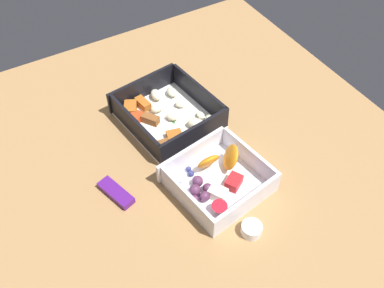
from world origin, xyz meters
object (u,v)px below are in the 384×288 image
(pasta_container, at_px, (167,115))
(fruit_bowl, at_px, (218,180))
(paper_cup_liner, at_px, (251,229))
(candy_bar, at_px, (116,193))

(pasta_container, relative_size, fruit_bowl, 1.17)
(paper_cup_liner, bearing_deg, fruit_bowl, -1.60)
(candy_bar, height_order, paper_cup_liner, paper_cup_liner)
(candy_bar, bearing_deg, fruit_bowl, -113.96)
(candy_bar, xyz_separation_m, paper_cup_liner, (-0.17, -0.15, 0.00))
(candy_bar, distance_m, paper_cup_liner, 0.23)
(pasta_container, xyz_separation_m, fruit_bowl, (-0.18, -0.00, 0.00))
(paper_cup_liner, bearing_deg, candy_bar, 41.86)
(pasta_container, distance_m, candy_bar, 0.19)
(pasta_container, xyz_separation_m, candy_bar, (-0.11, 0.16, -0.01))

